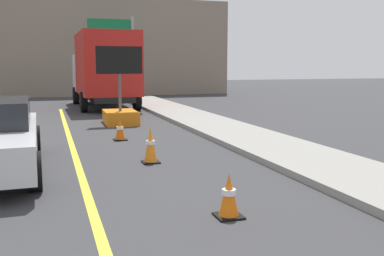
{
  "coord_description": "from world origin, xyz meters",
  "views": [
    {
      "loc": [
        -0.52,
        2.4,
        2.05
      ],
      "look_at": [
        1.08,
        7.33,
        1.31
      ],
      "focal_mm": 41.46,
      "sensor_mm": 36.0,
      "label": 1
    }
  ],
  "objects": [
    {
      "name": "traffic_cone_far_lane",
      "position": [
        1.48,
        11.4,
        0.38
      ],
      "size": [
        0.36,
        0.36,
        0.77
      ],
      "color": "black",
      "rests_on": "ground"
    },
    {
      "name": "arrow_board_trailer",
      "position": [
        1.87,
        17.95,
        0.48
      ],
      "size": [
        1.6,
        1.82,
        2.7
      ],
      "color": "orange",
      "rests_on": "ground"
    },
    {
      "name": "far_building_block",
      "position": [
        2.08,
        37.26,
        3.26
      ],
      "size": [
        19.67,
        9.75,
        6.52
      ],
      "primitive_type": "cube",
      "color": "gray",
      "rests_on": "ground"
    },
    {
      "name": "highway_guide_sign",
      "position": [
        3.77,
        29.79,
        3.42
      ],
      "size": [
        2.79,
        0.18,
        5.0
      ],
      "color": "gray",
      "rests_on": "ground"
    },
    {
      "name": "box_truck",
      "position": [
        2.11,
        24.12,
        1.89
      ],
      "size": [
        2.74,
        6.78,
        3.53
      ],
      "color": "black",
      "rests_on": "ground"
    },
    {
      "name": "traffic_cone_mid_lane",
      "position": [
        1.74,
        7.76,
        0.3
      ],
      "size": [
        0.36,
        0.36,
        0.61
      ],
      "color": "black",
      "rests_on": "ground"
    },
    {
      "name": "traffic_cone_curbside",
      "position": [
        1.32,
        14.46,
        0.29
      ],
      "size": [
        0.36,
        0.36,
        0.6
      ],
      "color": "black",
      "rests_on": "ground"
    }
  ]
}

